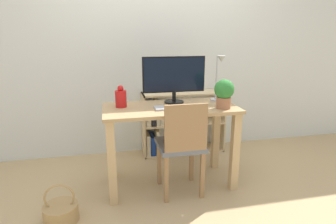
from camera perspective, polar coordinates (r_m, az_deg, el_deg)
The scene contains 11 objects.
ground_plane at distance 2.86m, azimuth 0.44°, elevation -14.16°, with size 10.00×10.00×0.00m, color tan.
wall_back at distance 3.37m, azimuth -3.00°, elevation 13.52°, with size 8.00×0.05×2.60m.
desk at distance 2.61m, azimuth 0.47°, elevation -2.61°, with size 1.22×0.58×0.78m.
monitor at distance 2.67m, azimuth 1.24°, elevation 7.25°, with size 0.60×0.19×0.44m.
keyboard at distance 2.51m, azimuth 1.62°, elevation 0.96°, with size 0.39×0.14×0.02m.
vase at distance 2.57m, azimuth -9.57°, elevation 2.87°, with size 0.10×0.10×0.20m.
desk_lamp at distance 2.72m, azimuth 10.27°, elevation 7.59°, with size 0.10×0.19×0.45m.
potted_plant at distance 2.53m, azimuth 11.32°, elevation 3.91°, with size 0.18×0.18×0.26m.
chair at distance 2.47m, azimuth 2.83°, elevation -6.51°, with size 0.40×0.40×0.88m.
bookshelf at distance 3.40m, azimuth 0.36°, elevation -2.57°, with size 1.00×0.28×0.75m.
basket at distance 2.46m, azimuth -20.95°, elevation -18.44°, with size 0.27×0.27×0.32m.
Camera 1 is at (-0.55, -2.42, 1.41)m, focal length 30.00 mm.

